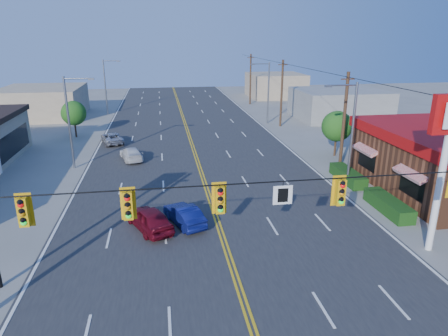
{
  "coord_description": "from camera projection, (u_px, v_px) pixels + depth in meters",
  "views": [
    {
      "loc": [
        -3.2,
        -13.42,
        11.12
      ],
      "look_at": [
        1.1,
        13.29,
        2.2
      ],
      "focal_mm": 32.0,
      "sensor_mm": 36.0,
      "label": 1
    }
  ],
  "objects": [
    {
      "name": "streetlight_ne",
      "position": [
        267.0,
        90.0,
        52.39
      ],
      "size": [
        2.55,
        0.25,
        8.0
      ],
      "color": "gray",
      "rests_on": "ground"
    },
    {
      "name": "bld_west_far",
      "position": [
        43.0,
        102.0,
        57.88
      ],
      "size": [
        11.0,
        12.0,
        4.2
      ],
      "primitive_type": "cube",
      "color": "tan",
      "rests_on": "ground"
    },
    {
      "name": "utility_pole_mid",
      "position": [
        282.0,
        94.0,
        50.83
      ],
      "size": [
        0.28,
        0.28,
        8.4
      ],
      "primitive_type": "cylinder",
      "color": "#47301E",
      "rests_on": "ground"
    },
    {
      "name": "signal_span",
      "position": [
        248.0,
        211.0,
        15.0
      ],
      "size": [
        24.32,
        0.34,
        9.0
      ],
      "color": "#47301E",
      "rests_on": "ground"
    },
    {
      "name": "tree_kfc_rear",
      "position": [
        337.0,
        126.0,
        38.29
      ],
      "size": [
        2.94,
        2.94,
        4.41
      ],
      "color": "#47301E",
      "rests_on": "ground"
    },
    {
      "name": "utility_pole_far",
      "position": [
        250.0,
        79.0,
        67.7
      ],
      "size": [
        0.28,
        0.28,
        8.4
      ],
      "primitive_type": "cylinder",
      "color": "#47301E",
      "rests_on": "ground"
    },
    {
      "name": "car_silver",
      "position": [
        112.0,
        138.0,
        43.39
      ],
      "size": [
        2.97,
        4.57,
        1.17
      ],
      "primitive_type": "imported",
      "rotation": [
        0.0,
        0.0,
        3.4
      ],
      "color": "#B9B8BE",
      "rests_on": "ground"
    },
    {
      "name": "car_white",
      "position": [
        131.0,
        154.0,
        37.56
      ],
      "size": [
        2.62,
        4.34,
        1.18
      ],
      "primitive_type": "imported",
      "rotation": [
        0.0,
        0.0,
        3.4
      ],
      "color": "silver",
      "rests_on": "ground"
    },
    {
      "name": "utility_pole_near",
      "position": [
        344.0,
        122.0,
        33.95
      ],
      "size": [
        0.28,
        0.28,
        8.4
      ],
      "primitive_type": "cylinder",
      "color": "#47301E",
      "rests_on": "ground"
    },
    {
      "name": "kfc_pylon",
      "position": [
        447.0,
        143.0,
        20.06
      ],
      "size": [
        2.2,
        0.36,
        8.5
      ],
      "color": "white",
      "rests_on": "ground"
    },
    {
      "name": "ground",
      "position": [
        249.0,
        318.0,
        16.55
      ],
      "size": [
        160.0,
        160.0,
        0.0
      ],
      "primitive_type": "plane",
      "color": "gray",
      "rests_on": "ground"
    },
    {
      "name": "streetlight_se",
      "position": [
        350.0,
        129.0,
        29.89
      ],
      "size": [
        2.55,
        0.25,
        8.0
      ],
      "color": "gray",
      "rests_on": "ground"
    },
    {
      "name": "tree_west",
      "position": [
        74.0,
        113.0,
        45.59
      ],
      "size": [
        2.8,
        2.8,
        4.2
      ],
      "color": "#47301E",
      "rests_on": "ground"
    },
    {
      "name": "bld_east_far",
      "position": [
        275.0,
        85.0,
        76.86
      ],
      "size": [
        10.0,
        10.0,
        4.4
      ],
      "primitive_type": "cube",
      "color": "tan",
      "rests_on": "ground"
    },
    {
      "name": "streetlight_nw",
      "position": [
        107.0,
        84.0,
        58.51
      ],
      "size": [
        2.55,
        0.25,
        8.0
      ],
      "color": "gray",
      "rests_on": "ground"
    },
    {
      "name": "bld_east_mid",
      "position": [
        339.0,
        104.0,
        56.74
      ],
      "size": [
        12.0,
        10.0,
        4.0
      ],
      "primitive_type": "cube",
      "color": "gray",
      "rests_on": "ground"
    },
    {
      "name": "road",
      "position": [
        200.0,
        168.0,
        35.29
      ],
      "size": [
        20.0,
        120.0,
        0.06
      ],
      "primitive_type": "cube",
      "color": "#2D2D30",
      "rests_on": "ground"
    },
    {
      "name": "car_magenta",
      "position": [
        149.0,
        219.0,
        23.91
      ],
      "size": [
        3.21,
        4.43,
        1.4
      ],
      "primitive_type": "imported",
      "rotation": [
        0.0,
        0.0,
        3.57
      ],
      "color": "maroon",
      "rests_on": "ground"
    },
    {
      "name": "streetlight_sw",
      "position": [
        71.0,
        118.0,
        34.13
      ],
      "size": [
        2.55,
        0.25,
        8.0
      ],
      "color": "gray",
      "rests_on": "ground"
    },
    {
      "name": "car_blue",
      "position": [
        184.0,
        216.0,
        24.61
      ],
      "size": [
        2.6,
        4.01,
        1.25
      ],
      "primitive_type": "imported",
      "rotation": [
        0.0,
        0.0,
        3.51
      ],
      "color": "navy",
      "rests_on": "ground"
    }
  ]
}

